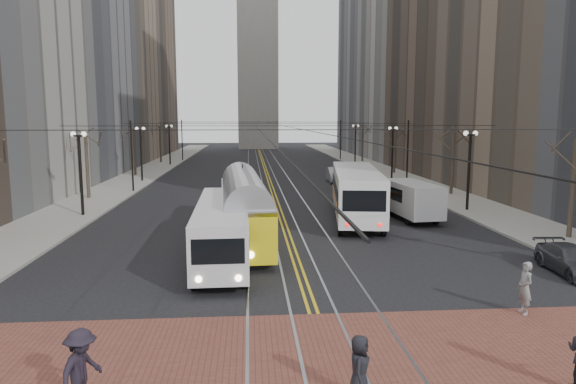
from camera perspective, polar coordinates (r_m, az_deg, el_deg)
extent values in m
plane|color=black|center=(19.23, 2.52, -12.33)|extent=(260.00, 260.00, 0.00)
cube|color=gray|center=(64.52, -15.80, 1.90)|extent=(5.00, 140.00, 0.15)
cube|color=gray|center=(65.53, 10.88, 2.15)|extent=(5.00, 140.00, 0.15)
cube|color=brown|center=(15.58, 4.37, -17.42)|extent=(25.00, 6.00, 0.01)
cube|color=gray|center=(63.28, -2.35, 2.01)|extent=(4.80, 130.00, 0.02)
cube|color=gold|center=(63.28, -2.35, 2.02)|extent=(0.42, 130.00, 0.01)
cube|color=slate|center=(68.78, -25.15, 15.97)|extent=(16.00, 20.00, 34.00)
cube|color=brown|center=(107.29, -17.48, 14.86)|extent=(16.00, 20.00, 40.00)
cube|color=brown|center=(70.39, 19.66, 16.05)|extent=(16.00, 20.00, 34.00)
cube|color=slate|center=(108.33, 10.86, 15.01)|extent=(16.00, 20.00, 40.00)
cube|color=#B2AFA5|center=(121.78, -3.44, 18.16)|extent=(9.00, 9.00, 56.00)
cylinder|color=black|center=(37.89, -22.02, 1.59)|extent=(0.20, 0.20, 5.60)
cylinder|color=black|center=(57.19, -16.00, 3.87)|extent=(0.20, 0.20, 5.60)
cylinder|color=black|center=(76.85, -13.02, 4.98)|extent=(0.20, 0.20, 5.60)
cylinder|color=black|center=(39.44, 19.44, 1.95)|extent=(0.20, 0.20, 5.60)
cylinder|color=black|center=(58.23, 11.52, 4.09)|extent=(0.20, 0.20, 5.60)
cylinder|color=black|center=(77.63, 7.49, 5.15)|extent=(0.20, 0.20, 5.60)
cylinder|color=#382D23|center=(46.08, -21.41, 2.68)|extent=(0.28, 0.28, 5.60)
cylinder|color=#382D23|center=(63.46, -16.69, 4.23)|extent=(0.28, 0.28, 5.60)
cylinder|color=#382D23|center=(81.11, -14.00, 5.10)|extent=(0.28, 0.28, 5.60)
cylinder|color=#382D23|center=(32.53, 29.05, 0.18)|extent=(0.28, 0.28, 5.60)
cylinder|color=#382D23|center=(47.56, 17.78, 3.00)|extent=(0.28, 0.28, 5.60)
cylinder|color=#382D23|center=(64.54, 11.78, 4.46)|extent=(0.28, 0.28, 5.60)
cylinder|color=#382D23|center=(81.96, 8.29, 5.29)|extent=(0.28, 0.28, 5.60)
cylinder|color=black|center=(62.89, -3.76, 7.44)|extent=(0.03, 120.00, 0.03)
cylinder|color=black|center=(63.00, -1.01, 7.46)|extent=(0.03, 120.00, 0.03)
cylinder|color=black|center=(49.19, -16.96, 3.78)|extent=(0.16, 0.16, 6.60)
cylinder|color=black|center=(84.64, -11.68, 5.63)|extent=(0.16, 0.16, 6.60)
cylinder|color=black|center=(50.32, 13.13, 4.01)|extent=(0.16, 0.16, 6.60)
cylinder|color=black|center=(85.30, 5.86, 5.77)|extent=(0.16, 0.16, 6.60)
cube|color=beige|center=(24.78, -7.30, -4.37)|extent=(2.56, 11.13, 2.77)
cube|color=yellow|center=(28.46, -4.91, -2.46)|extent=(3.04, 12.88, 3.01)
cube|color=silver|center=(34.94, 7.57, -0.25)|extent=(4.55, 13.13, 3.36)
cube|color=silver|center=(35.33, 13.64, -1.01)|extent=(2.70, 5.84, 2.50)
imported|color=#383B3F|center=(41.49, 9.33, -0.13)|extent=(2.66, 5.21, 1.70)
imported|color=#A1A5A9|center=(55.14, 5.34, 1.90)|extent=(1.83, 4.79, 1.56)
imported|color=#393B40|center=(25.75, 28.95, -6.64)|extent=(1.95, 4.28, 1.22)
imported|color=black|center=(13.08, 7.95, -18.77)|extent=(0.74, 0.91, 1.60)
imported|color=gray|center=(19.79, 24.84, -9.64)|extent=(0.46, 0.68, 1.84)
imported|color=black|center=(13.32, -21.98, -17.90)|extent=(1.13, 1.45, 1.98)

